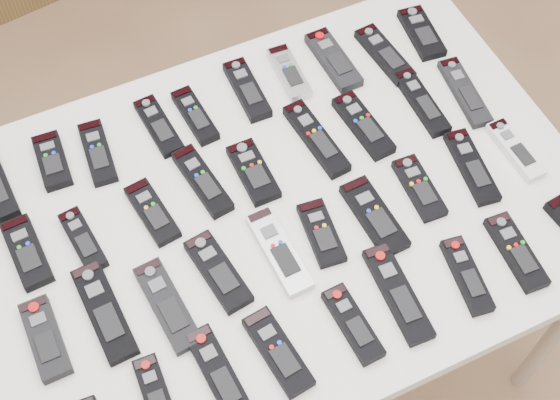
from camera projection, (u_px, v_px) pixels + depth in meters
name	position (u px, v px, depth m)	size (l,w,h in m)	color
ground	(311.00, 328.00, 2.28)	(4.00, 4.00, 0.00)	brown
table	(280.00, 219.00, 1.64)	(1.25, 0.88, 0.78)	white
remote_1	(52.00, 161.00, 1.63)	(0.06, 0.14, 0.02)	black
remote_2	(98.00, 153.00, 1.65)	(0.05, 0.16, 0.02)	black
remote_3	(159.00, 126.00, 1.68)	(0.05, 0.16, 0.02)	black
remote_4	(195.00, 116.00, 1.70)	(0.05, 0.15, 0.02)	black
remote_5	(247.00, 90.00, 1.73)	(0.05, 0.17, 0.02)	black
remote_6	(289.00, 73.00, 1.76)	(0.05, 0.15, 0.02)	#B7B7BC
remote_7	(333.00, 60.00, 1.78)	(0.06, 0.18, 0.02)	black
remote_8	(385.00, 54.00, 1.79)	(0.05, 0.18, 0.02)	black
remote_9	(421.00, 33.00, 1.83)	(0.06, 0.16, 0.02)	black
remote_10	(27.00, 252.00, 1.52)	(0.06, 0.16, 0.02)	black
remote_11	(83.00, 240.00, 1.53)	(0.04, 0.15, 0.02)	black
remote_12	(152.00, 212.00, 1.57)	(0.05, 0.15, 0.02)	black
remote_13	(202.00, 181.00, 1.60)	(0.05, 0.18, 0.02)	black
remote_14	(253.00, 172.00, 1.62)	(0.06, 0.15, 0.02)	black
remote_15	(316.00, 139.00, 1.66)	(0.05, 0.20, 0.02)	black
remote_16	(363.00, 125.00, 1.68)	(0.05, 0.18, 0.02)	black
remote_17	(422.00, 102.00, 1.72)	(0.04, 0.19, 0.02)	black
remote_18	(465.00, 92.00, 1.73)	(0.05, 0.19, 0.02)	black
remote_19	(45.00, 339.00, 1.42)	(0.06, 0.16, 0.02)	black
remote_20	(104.00, 312.00, 1.45)	(0.06, 0.21, 0.02)	black
remote_21	(168.00, 305.00, 1.46)	(0.06, 0.19, 0.02)	black
remote_22	(218.00, 272.00, 1.50)	(0.06, 0.17, 0.02)	black
remote_23	(279.00, 251.00, 1.52)	(0.05, 0.20, 0.02)	#B7B7BC
remote_24	(321.00, 233.00, 1.54)	(0.06, 0.14, 0.02)	black
remote_25	(374.00, 216.00, 1.56)	(0.06, 0.18, 0.02)	black
remote_26	(419.00, 188.00, 1.60)	(0.05, 0.15, 0.02)	black
remote_27	(472.00, 167.00, 1.63)	(0.05, 0.18, 0.02)	black
remote_28	(515.00, 150.00, 1.65)	(0.04, 0.16, 0.02)	silver
remote_30	(156.00, 396.00, 1.37)	(0.04, 0.15, 0.02)	black
remote_31	(220.00, 375.00, 1.39)	(0.05, 0.19, 0.02)	black
remote_32	(278.00, 352.00, 1.41)	(0.06, 0.17, 0.02)	black
remote_33	(353.00, 324.00, 1.44)	(0.05, 0.16, 0.02)	black
remote_34	(398.00, 293.00, 1.47)	(0.05, 0.21, 0.02)	black
remote_35	(467.00, 276.00, 1.49)	(0.04, 0.16, 0.02)	black
remote_36	(516.00, 252.00, 1.52)	(0.05, 0.17, 0.02)	black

